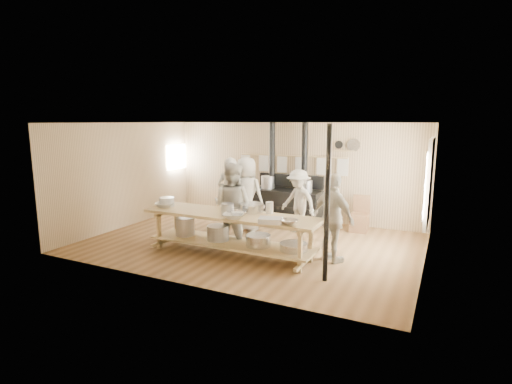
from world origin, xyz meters
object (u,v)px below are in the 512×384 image
prep_table (231,230)px  cook_right (333,218)px  cook_far_left (231,196)px  cook_by_window (298,201)px  cook_center (246,194)px  cook_left (232,206)px  roasting_pan (271,220)px  stove (287,202)px  chair (360,221)px

prep_table → cook_right: 2.01m
prep_table → cook_far_left: 1.61m
cook_right → cook_by_window: cook_right is taller
cook_far_left → cook_by_window: cook_far_left is taller
cook_far_left → cook_center: (0.21, 0.39, -0.01)m
cook_left → roasting_pan: (1.20, -0.75, -0.00)m
cook_left → cook_right: 2.11m
stove → chair: 1.97m
cook_left → cook_center: cook_left is taller
prep_table → stove: bearing=90.0°
prep_table → cook_by_window: bearing=73.5°
cook_center → roasting_pan: cook_center is taller
cook_by_window → cook_right: bearing=-30.8°
cook_center → roasting_pan: bearing=127.7°
stove → chair: (1.95, -0.15, -0.26)m
cook_far_left → cook_left: cook_far_left is taller
cook_far_left → chair: cook_far_left is taller
cook_left → cook_by_window: (0.83, 1.73, -0.14)m
prep_table → roasting_pan: (1.01, -0.33, 0.38)m
prep_table → cook_far_left: bearing=119.2°
prep_table → cook_far_left: (-0.76, 1.36, 0.39)m
cook_left → cook_far_left: bearing=-58.3°
cook_left → cook_right: size_ratio=1.06×
cook_left → chair: (2.14, 2.44, -0.64)m
stove → cook_right: bearing=-52.7°
cook_right → cook_by_window: 2.09m
cook_far_left → chair: bearing=-159.3°
cook_far_left → prep_table: bearing=110.8°
stove → roasting_pan: stove is taller
prep_table → cook_center: size_ratio=2.01×
cook_right → cook_left: bearing=32.1°
prep_table → roasting_pan: 1.13m
prep_table → cook_right: bearing=14.8°
stove → cook_left: stove is taller
chair → stove: bearing=175.4°
stove → cook_by_window: size_ratio=1.71×
cook_left → cook_by_window: cook_left is taller
prep_table → cook_by_window: 2.26m
cook_center → chair: 2.81m
cook_center → cook_right: size_ratio=1.06×
cook_far_left → chair: size_ratio=2.08×
cook_center → cook_by_window: size_ratio=1.18×
stove → chair: stove is taller
stove → cook_by_window: bearing=-53.8°
cook_far_left → roasting_pan: 2.45m
prep_table → cook_left: (-0.19, 0.42, 0.38)m
cook_by_window → cook_center: bearing=-140.0°
stove → roasting_pan: bearing=-73.2°
cook_far_left → roasting_pan: bearing=127.9°
cook_far_left → cook_right: 2.81m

